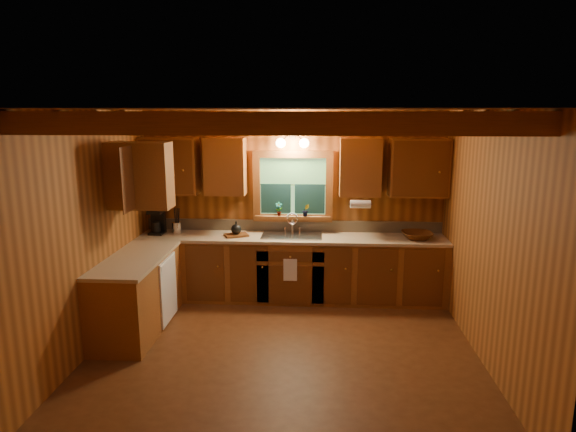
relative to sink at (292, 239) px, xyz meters
The scene contains 20 objects.
room 1.66m from the sink, 90.00° to the right, with size 4.20×4.20×4.20m.
ceiling_beams 2.29m from the sink, 90.00° to the right, with size 4.20×2.54×0.18m.
base_cabinets 0.73m from the sink, 147.14° to the right, with size 4.20×2.22×0.86m.
countertop 0.57m from the sink, 146.97° to the right, with size 4.20×2.24×0.04m.
backsplash 0.31m from the sink, 90.00° to the left, with size 4.20×0.02×0.16m, color tan.
dishwasher_panel 1.79m from the sink, 147.88° to the right, with size 0.02×0.60×0.80m, color white.
upper_cabinets 1.15m from the sink, 162.32° to the right, with size 4.19×1.77×0.78m.
window 0.72m from the sink, 90.00° to the left, with size 1.12×0.08×1.00m.
window_sill 0.34m from the sink, 90.00° to the left, with size 1.06×0.14×0.04m, color brown.
wall_sconce 1.32m from the sink, 90.00° to the left, with size 0.45×0.21×0.17m.
paper_towel_roll 1.06m from the sink, ahead, with size 0.11×0.11×0.27m, color white.
dish_towel 0.48m from the sink, 90.00° to the right, with size 0.18×0.01×0.30m, color white.
sink is the anchor object (origin of this frame).
coffee_maker 1.90m from the sink, behind, with size 0.19×0.25×0.34m.
utensil_crock 1.62m from the sink, behind, with size 0.13×0.13×0.36m.
cutting_board 0.76m from the sink, behind, with size 0.31×0.22×0.03m, color #5C3013.
teakettle 0.77m from the sink, behind, with size 0.14×0.14×0.18m.
wicker_basket 1.69m from the sink, ahead, with size 0.41×0.41×0.10m, color #48230C.
potted_plant_left 0.47m from the sink, 133.41° to the left, with size 0.10×0.07×0.20m, color #5C3013.
potted_plant_right 0.45m from the sink, 44.27° to the left, with size 0.10×0.08×0.17m, color #5C3013.
Camera 1 is at (0.37, -5.01, 2.58)m, focal length 30.96 mm.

